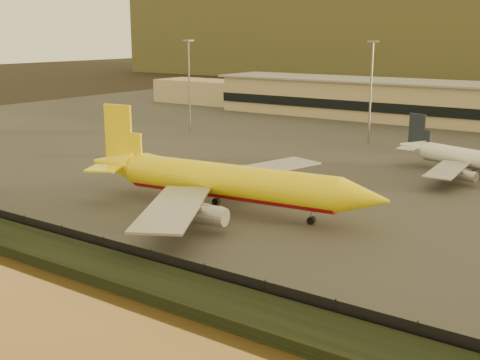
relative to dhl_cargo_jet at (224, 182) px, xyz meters
The scene contains 10 objects.
ground 13.16m from the dhl_cargo_jet, 66.03° to the right, with size 900.00×900.00×0.00m, color black.
embankment 28.91m from the dhl_cargo_jet, 80.00° to the right, with size 320.00×7.00×1.40m, color black.
tarmac 84.10m from the dhl_cargo_jet, 86.61° to the left, with size 320.00×220.00×0.20m, color #2D2D2D.
perimeter_fence 24.94m from the dhl_cargo_jet, 78.39° to the right, with size 300.00×0.05×2.20m, color black.
terminal_building 114.78m from the dhl_cargo_jet, 94.77° to the left, with size 202.00×25.00×12.60m.
apron_light_masts 67.75m from the dhl_cargo_jet, 72.63° to the left, with size 152.20×12.20×25.40m.
dhl_cargo_jet is the anchor object (origin of this frame).
white_narrowbody_jet 53.55m from the dhl_cargo_jet, 59.66° to the left, with size 36.60×34.74×10.80m.
gse_vehicle_yellow 17.72m from the dhl_cargo_jet, 64.28° to the left, with size 4.42×1.99×1.99m, color yellow.
gse_vehicle_white 23.30m from the dhl_cargo_jet, 111.90° to the left, with size 4.56×2.05×2.05m, color silver.
Camera 1 is at (48.73, -62.02, 27.32)m, focal length 45.00 mm.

